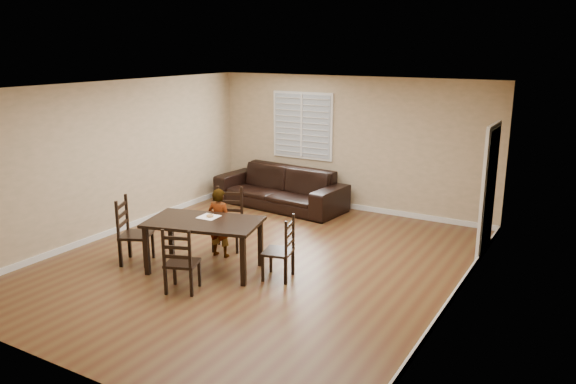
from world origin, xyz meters
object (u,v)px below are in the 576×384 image
object	(u,v)px
dining_table	(204,226)
chair_left	(128,233)
child	(220,223)
sofa	(280,188)
chair_right	(285,251)
donut	(210,215)
chair_near	(229,220)
chair_far	(179,265)

from	to	relation	value
dining_table	chair_left	world-z (taller)	chair_left
child	sofa	size ratio (longest dim) A/B	0.40
chair_right	dining_table	bearing A→B (deg)	-88.89
chair_left	chair_right	size ratio (longest dim) A/B	1.11
donut	sofa	distance (m)	3.44
chair_near	chair_left	distance (m)	1.65
chair_near	donut	world-z (taller)	chair_near
dining_table	donut	bearing A→B (deg)	83.66
chair_near	chair_right	world-z (taller)	chair_near
chair_right	sofa	world-z (taller)	chair_right
dining_table	chair_far	size ratio (longest dim) A/B	1.98
child	sofa	bearing A→B (deg)	-82.75
chair_near	donut	bearing A→B (deg)	-94.94
dining_table	chair_far	xyz separation A→B (m)	(0.23, -0.84, -0.27)
child	donut	distance (m)	0.48
chair_far	chair_left	bearing A→B (deg)	-39.42
chair_right	donut	distance (m)	1.30
sofa	donut	bearing A→B (deg)	-71.26
child	chair_left	bearing A→B (deg)	35.90
chair_right	chair_far	bearing A→B (deg)	-53.87
child	sofa	xyz separation A→B (m)	(-0.65, 2.94, -0.15)
chair_right	child	bearing A→B (deg)	-114.48
child	chair_right	bearing A→B (deg)	163.83
chair_right	sofa	size ratio (longest dim) A/B	0.34
donut	sofa	bearing A→B (deg)	103.03
dining_table	donut	world-z (taller)	donut
dining_table	chair_right	world-z (taller)	chair_right
chair_left	chair_right	distance (m)	2.52
dining_table	sofa	world-z (taller)	sofa
chair_left	sofa	distance (m)	3.89
chair_far	donut	xyz separation A→B (m)	(-0.26, 1.02, 0.38)
chair_left	sofa	size ratio (longest dim) A/B	0.37
chair_far	chair_right	bearing A→B (deg)	-151.03
chair_near	chair_left	bearing A→B (deg)	-146.46
chair_near	chair_right	size ratio (longest dim) A/B	1.09
child	donut	xyz separation A→B (m)	(0.13, -0.40, 0.24)
chair_far	chair_near	bearing A→B (deg)	-95.12
dining_table	chair_near	size ratio (longest dim) A/B	1.80
child	sofa	world-z (taller)	child
chair_left	chair_right	xyz separation A→B (m)	(2.43, 0.66, -0.05)
chair_far	child	distance (m)	1.48
dining_table	donut	distance (m)	0.22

